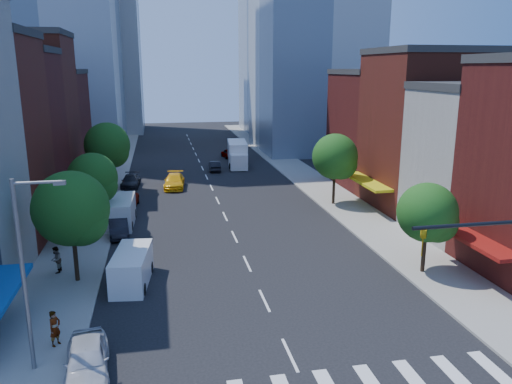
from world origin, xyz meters
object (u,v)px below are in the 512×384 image
parked_car_rear (131,181)px  cargo_van_near (131,269)px  parked_car_front (87,360)px  pedestrian_far (56,260)px  box_truck (238,155)px  parked_car_second (118,227)px  traffic_car_oncoming (215,166)px  taxi (174,181)px  cargo_van_far (120,212)px  pedestrian_near (55,328)px  traffic_car_far (229,153)px  parked_car_third (124,202)px

parked_car_rear → cargo_van_near: (1.38, -28.16, 0.38)m
parked_car_front → parked_car_rear: parked_car_front is taller
pedestrian_far → box_truck: bearing=157.9°
parked_car_second → traffic_car_oncoming: 27.94m
parked_car_front → taxi: (5.22, 36.62, -0.02)m
parked_car_rear → cargo_van_far: size_ratio=0.85×
taxi → box_truck: box_truck is taller
cargo_van_far → traffic_car_oncoming: cargo_van_far is taller
traffic_car_oncoming → taxi: bearing=59.6°
cargo_van_far → pedestrian_far: size_ratio=3.14×
box_truck → traffic_car_oncoming: bearing=-134.6°
parked_car_front → pedestrian_near: pedestrian_near is taller
pedestrian_near → traffic_car_far: bearing=16.8°
parked_car_second → pedestrian_far: (-3.56, -7.60, 0.34)m
parked_car_rear → cargo_van_far: (-0.16, -15.00, 0.49)m
parked_car_second → cargo_van_far: size_ratio=0.76×
taxi → traffic_car_oncoming: bearing=63.0°
cargo_van_near → traffic_car_far: cargo_van_near is taller
parked_car_second → traffic_car_far: 38.22m
parked_car_front → parked_car_rear: bearing=84.0°
parked_car_second → cargo_van_near: bearing=-87.6°
traffic_car_oncoming → pedestrian_near: 44.84m
taxi → pedestrian_far: pedestrian_far is taller
parked_car_rear → taxi: (5.06, -1.40, 0.08)m
parked_car_third → parked_car_second: bearing=-86.6°
box_truck → pedestrian_near: 48.87m
traffic_car_oncoming → cargo_van_far: bearing=66.1°
pedestrian_near → pedestrian_far: pedestrian_near is taller
taxi → traffic_car_far: bearing=69.6°
traffic_car_oncoming → box_truck: size_ratio=0.47×
traffic_car_far → parked_car_rear: bearing=43.5°
parked_car_third → box_truck: 25.11m
parked_car_front → parked_car_second: size_ratio=1.09×
parked_car_third → traffic_car_oncoming: size_ratio=1.32×
cargo_van_near → cargo_van_far: (-1.55, 13.16, 0.11)m
parked_car_third → box_truck: size_ratio=0.62×
parked_car_rear → traffic_car_far: size_ratio=1.16×
cargo_van_far → cargo_van_near: bearing=-81.5°
parked_car_front → parked_car_third: 28.43m
traffic_car_oncoming → box_truck: box_truck is taller
taxi → traffic_car_far: 20.97m
pedestrian_far → parked_car_second: bearing=159.5°
parked_car_front → parked_car_second: (0.00, 20.08, -0.09)m
parked_car_third → cargo_van_near: 18.64m
parked_car_second → traffic_car_oncoming: size_ratio=1.08×
parked_car_second → pedestrian_far: size_ratio=2.40×
box_truck → pedestrian_near: bearing=-103.9°
parked_car_third → cargo_van_far: bearing=-86.6°
parked_car_rear → pedestrian_far: size_ratio=2.68×
traffic_car_far → parked_car_third: bearing=54.6°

